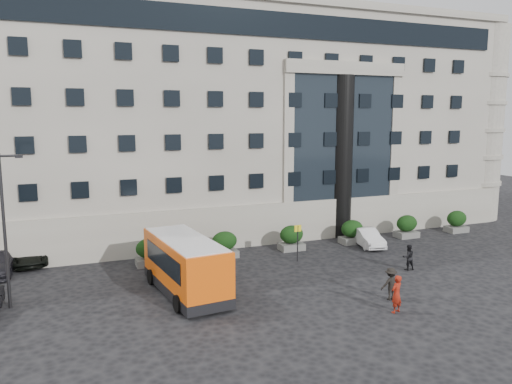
# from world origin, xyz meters

# --- Properties ---
(ground) EXTENTS (120.00, 120.00, 0.00)m
(ground) POSITION_xyz_m (0.00, 0.00, 0.00)
(ground) COLOR black
(ground) RESTS_ON ground
(civic_building) EXTENTS (44.00, 24.00, 18.00)m
(civic_building) POSITION_xyz_m (6.00, 22.00, 9.00)
(civic_building) COLOR gray
(civic_building) RESTS_ON ground
(entrance_column) EXTENTS (1.80, 1.80, 13.00)m
(entrance_column) POSITION_xyz_m (12.00, 10.30, 6.50)
(entrance_column) COLOR black
(entrance_column) RESTS_ON ground
(hedge_a) EXTENTS (1.80, 1.26, 1.84)m
(hedge_a) POSITION_xyz_m (-4.00, 7.80, 0.93)
(hedge_a) COLOR #5D5D5B
(hedge_a) RESTS_ON ground
(hedge_b) EXTENTS (1.80, 1.26, 1.84)m
(hedge_b) POSITION_xyz_m (1.20, 7.80, 0.93)
(hedge_b) COLOR #5D5D5B
(hedge_b) RESTS_ON ground
(hedge_c) EXTENTS (1.80, 1.26, 1.84)m
(hedge_c) POSITION_xyz_m (6.40, 7.80, 0.93)
(hedge_c) COLOR #5D5D5B
(hedge_c) RESTS_ON ground
(hedge_d) EXTENTS (1.80, 1.26, 1.84)m
(hedge_d) POSITION_xyz_m (11.60, 7.80, 0.93)
(hedge_d) COLOR #5D5D5B
(hedge_d) RESTS_ON ground
(hedge_e) EXTENTS (1.80, 1.26, 1.84)m
(hedge_e) POSITION_xyz_m (16.80, 7.80, 0.93)
(hedge_e) COLOR #5D5D5B
(hedge_e) RESTS_ON ground
(hedge_f) EXTENTS (1.80, 1.26, 1.84)m
(hedge_f) POSITION_xyz_m (22.00, 7.80, 0.93)
(hedge_f) COLOR #5D5D5B
(hedge_f) RESTS_ON ground
(street_lamp) EXTENTS (1.16, 0.18, 8.00)m
(street_lamp) POSITION_xyz_m (-11.94, 3.00, 4.37)
(street_lamp) COLOR #262628
(street_lamp) RESTS_ON ground
(bus_stop_sign) EXTENTS (0.50, 0.08, 2.52)m
(bus_stop_sign) POSITION_xyz_m (5.50, 5.00, 1.73)
(bus_stop_sign) COLOR #262628
(bus_stop_sign) RESTS_ON ground
(minibus) EXTENTS (3.42, 7.75, 3.14)m
(minibus) POSITION_xyz_m (-3.06, 1.73, 1.73)
(minibus) COLOR #EE560B
(minibus) RESTS_ON ground
(red_truck) EXTENTS (2.90, 5.47, 2.83)m
(red_truck) POSITION_xyz_m (-12.80, 13.56, 1.45)
(red_truck) COLOR maroon
(red_truck) RESTS_ON ground
(parked_car_d) EXTENTS (2.66, 5.08, 1.37)m
(parked_car_d) POSITION_xyz_m (-11.50, 11.35, 0.68)
(parked_car_d) COLOR black
(parked_car_d) RESTS_ON ground
(white_taxi) EXTENTS (2.16, 4.29, 1.35)m
(white_taxi) POSITION_xyz_m (12.22, 6.67, 0.67)
(white_taxi) COLOR silver
(white_taxi) RESTS_ON ground
(pedestrian_a) EXTENTS (0.81, 0.66, 1.93)m
(pedestrian_a) POSITION_xyz_m (6.11, -4.86, 0.97)
(pedestrian_a) COLOR maroon
(pedestrian_a) RESTS_ON ground
(pedestrian_b) EXTENTS (0.90, 0.76, 1.66)m
(pedestrian_b) POSITION_xyz_m (11.27, 0.68, 0.83)
(pedestrian_b) COLOR black
(pedestrian_b) RESTS_ON ground
(pedestrian_c) EXTENTS (1.16, 0.70, 1.76)m
(pedestrian_c) POSITION_xyz_m (6.96, -3.27, 0.88)
(pedestrian_c) COLOR black
(pedestrian_c) RESTS_ON ground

